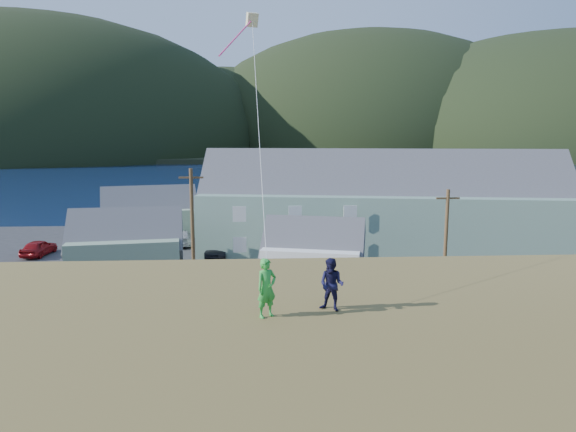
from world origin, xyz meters
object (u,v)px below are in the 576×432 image
(kite_flyer_green, at_px, (267,288))
(kite_flyer_navy, at_px, (332,285))
(shed_palegreen_near, at_px, (126,245))
(wharf, at_px, (210,216))
(shed_palegreen_far, at_px, (150,213))
(lodge, at_px, (381,205))
(shed_white, at_px, (313,253))

(kite_flyer_green, bearing_deg, kite_flyer_navy, -20.15)
(shed_palegreen_near, bearing_deg, wharf, 73.61)
(shed_palegreen_far, bearing_deg, shed_palegreen_near, -99.36)
(lodge, height_order, kite_flyer_navy, lodge)
(kite_flyer_navy, bearing_deg, shed_white, 113.55)
(wharf, height_order, kite_flyer_navy, kite_flyer_navy)
(wharf, relative_size, kite_flyer_green, 16.28)
(shed_white, bearing_deg, kite_flyer_navy, -80.95)
(lodge, height_order, kite_flyer_green, lodge)
(wharf, bearing_deg, shed_palegreen_far, -115.78)
(shed_white, bearing_deg, shed_palegreen_far, 144.77)
(kite_flyer_green, height_order, kite_flyer_navy, kite_flyer_green)
(shed_palegreen_near, xyz_separation_m, kite_flyer_navy, (13.43, -30.16, 5.34))
(shed_palegreen_near, relative_size, shed_white, 1.11)
(shed_palegreen_near, bearing_deg, kite_flyer_green, -76.69)
(shed_white, relative_size, kite_flyer_green, 5.73)
(lodge, relative_size, kite_flyer_navy, 25.21)
(wharf, height_order, shed_palegreen_far, shed_palegreen_far)
(wharf, bearing_deg, kite_flyer_navy, -81.26)
(shed_palegreen_near, distance_m, shed_palegreen_far, 16.43)
(shed_palegreen_far, bearing_deg, kite_flyer_green, -88.67)
(lodge, relative_size, kite_flyer_green, 23.28)
(wharf, relative_size, shed_white, 2.84)
(kite_flyer_green, bearing_deg, wharf, 64.28)
(shed_palegreen_far, height_order, kite_flyer_navy, kite_flyer_navy)
(kite_flyer_navy, bearing_deg, shed_palegreen_far, 136.19)
(wharf, relative_size, shed_palegreen_near, 2.56)
(shed_palegreen_near, bearing_deg, shed_palegreen_far, 87.27)
(wharf, xyz_separation_m, shed_palegreen_near, (-4.43, -28.39, 2.15))
(wharf, relative_size, kite_flyer_navy, 17.63)
(lodge, height_order, shed_white, lodge)
(shed_palegreen_near, distance_m, kite_flyer_navy, 33.45)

